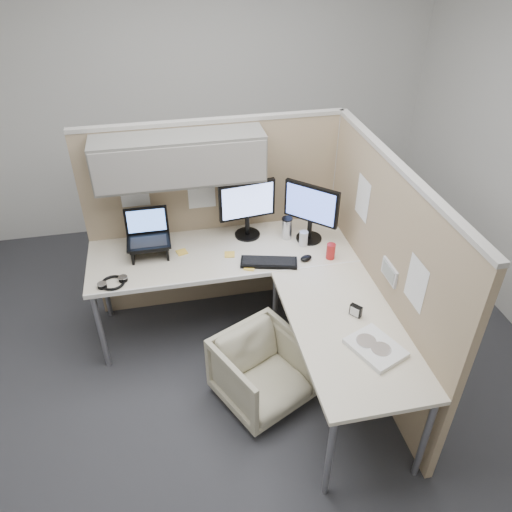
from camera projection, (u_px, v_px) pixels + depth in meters
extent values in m
plane|color=#2F2F33|center=(250.00, 367.00, 3.79)|extent=(4.50, 4.50, 0.00)
cube|color=tan|center=(216.00, 219.00, 4.03)|extent=(2.00, 0.05, 1.60)
cube|color=#A8A399|center=(210.00, 121.00, 3.56)|extent=(2.00, 0.06, 0.03)
cube|color=slate|center=(179.00, 157.00, 3.51)|extent=(1.20, 0.34, 0.34)
cube|color=gray|center=(181.00, 168.00, 3.37)|extent=(1.18, 0.01, 0.30)
plane|color=white|center=(134.00, 188.00, 3.71)|extent=(0.26, 0.00, 0.26)
plane|color=white|center=(201.00, 190.00, 3.83)|extent=(0.26, 0.00, 0.26)
cube|color=tan|center=(381.00, 277.00, 3.40)|extent=(0.05, 2.00, 1.60)
cube|color=#A8A399|center=(401.00, 167.00, 2.93)|extent=(0.06, 2.00, 0.03)
cube|color=#A8A399|center=(333.00, 206.00, 4.20)|extent=(0.06, 0.06, 1.60)
cube|color=silver|center=(390.00, 272.00, 3.18)|extent=(0.02, 0.20, 0.12)
cube|color=gray|center=(388.00, 272.00, 3.18)|extent=(0.00, 0.16, 0.09)
plane|color=white|center=(363.00, 198.00, 3.48)|extent=(0.00, 0.26, 0.26)
plane|color=white|center=(416.00, 283.00, 2.86)|extent=(0.00, 0.26, 0.26)
cube|color=beige|center=(223.00, 252.00, 3.79)|extent=(2.00, 0.68, 0.03)
cube|color=beige|center=(347.00, 329.00, 3.11)|extent=(0.68, 1.30, 0.03)
cube|color=white|center=(230.00, 279.00, 3.52)|extent=(2.00, 0.02, 0.03)
cylinder|color=gray|center=(101.00, 331.00, 3.61)|extent=(0.04, 0.04, 0.70)
cylinder|color=gray|center=(104.00, 282.00, 4.08)|extent=(0.04, 0.04, 0.70)
cylinder|color=gray|center=(329.00, 457.00, 2.79)|extent=(0.04, 0.04, 0.70)
cylinder|color=gray|center=(425.00, 438.00, 2.88)|extent=(0.04, 0.04, 0.70)
cylinder|color=gray|center=(275.00, 307.00, 3.83)|extent=(0.04, 0.04, 0.70)
imported|color=beige|center=(263.00, 369.00, 3.40)|extent=(0.73, 0.71, 0.57)
cylinder|color=black|center=(247.00, 234.00, 3.95)|extent=(0.20, 0.20, 0.02)
cylinder|color=black|center=(247.00, 225.00, 3.90)|extent=(0.04, 0.04, 0.15)
cube|color=black|center=(247.00, 200.00, 3.78)|extent=(0.44, 0.09, 0.30)
cube|color=#8BA4F1|center=(248.00, 201.00, 3.76)|extent=(0.40, 0.05, 0.26)
cylinder|color=black|center=(309.00, 238.00, 3.91)|extent=(0.20, 0.20, 0.02)
cylinder|color=black|center=(309.00, 229.00, 3.86)|extent=(0.04, 0.04, 0.15)
cube|color=black|center=(311.00, 204.00, 3.73)|extent=(0.34, 0.33, 0.30)
cube|color=#5A7AF6|center=(310.00, 205.00, 3.72)|extent=(0.29, 0.28, 0.26)
cube|color=black|center=(149.00, 244.00, 3.67)|extent=(0.28, 0.22, 0.01)
cube|color=black|center=(133.00, 251.00, 3.68)|extent=(0.02, 0.21, 0.11)
cube|color=black|center=(167.00, 247.00, 3.72)|extent=(0.02, 0.21, 0.11)
cube|color=black|center=(149.00, 242.00, 3.66)|extent=(0.32, 0.22, 0.02)
cube|color=black|center=(146.00, 220.00, 3.70)|extent=(0.32, 0.05, 0.20)
cube|color=#598CF2|center=(146.00, 221.00, 3.70)|extent=(0.28, 0.04, 0.17)
cube|color=black|center=(269.00, 262.00, 3.64)|extent=(0.43, 0.24, 0.02)
ellipsoid|color=black|center=(306.00, 258.00, 3.67)|extent=(0.11, 0.09, 0.03)
cylinder|color=silver|center=(287.00, 229.00, 3.88)|extent=(0.08, 0.08, 0.17)
cylinder|color=black|center=(287.00, 219.00, 3.83)|extent=(0.08, 0.08, 0.01)
cylinder|color=#B21E1E|center=(331.00, 251.00, 3.67)|extent=(0.07, 0.07, 0.12)
cylinder|color=silver|center=(304.00, 239.00, 3.81)|extent=(0.07, 0.07, 0.12)
cube|color=yellow|center=(250.00, 267.00, 3.60)|extent=(0.10, 0.10, 0.01)
cube|color=yellow|center=(182.00, 252.00, 3.76)|extent=(0.09, 0.09, 0.01)
cube|color=yellow|center=(230.00, 254.00, 3.73)|extent=(0.09, 0.09, 0.01)
torus|color=black|center=(113.00, 283.00, 3.44)|extent=(0.21, 0.21, 0.02)
cylinder|color=black|center=(102.00, 285.00, 3.41)|extent=(0.06, 0.06, 0.03)
cylinder|color=black|center=(123.00, 279.00, 3.47)|extent=(0.06, 0.06, 0.03)
cube|color=white|center=(375.00, 348.00, 2.93)|extent=(0.35, 0.38, 0.03)
cylinder|color=silver|center=(381.00, 349.00, 2.90)|extent=(0.12, 0.12, 0.00)
cylinder|color=silver|center=(366.00, 341.00, 2.95)|extent=(0.12, 0.12, 0.00)
cube|color=black|center=(356.00, 311.00, 3.16)|extent=(0.07, 0.08, 0.08)
cube|color=white|center=(354.00, 312.00, 3.15)|extent=(0.04, 0.05, 0.06)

